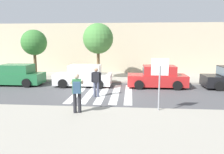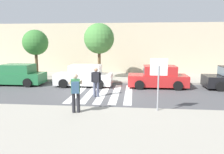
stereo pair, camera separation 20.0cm
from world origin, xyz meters
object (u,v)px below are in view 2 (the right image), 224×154
(photographer_with_backpack, at_px, (76,90))
(parked_car_white, at_px, (84,76))
(parked_car_green, at_px, (17,75))
(street_tree_west, at_px, (35,43))
(stop_sign, at_px, (159,73))
(street_tree_center, at_px, (99,39))
(parked_car_red, at_px, (158,77))
(pedestrian_crossing, at_px, (96,80))

(photographer_with_backpack, relative_size, parked_car_white, 0.42)
(parked_car_green, relative_size, street_tree_west, 1.01)
(stop_sign, height_order, street_tree_center, street_tree_center)
(street_tree_west, bearing_deg, parked_car_red, -12.72)
(photographer_with_backpack, distance_m, parked_car_red, 7.72)
(parked_car_green, bearing_deg, parked_car_white, 0.00)
(pedestrian_crossing, bearing_deg, parked_car_red, 38.56)
(parked_car_red, height_order, street_tree_center, street_tree_center)
(parked_car_green, relative_size, parked_car_red, 1.00)
(stop_sign, distance_m, street_tree_center, 9.28)
(photographer_with_backpack, bearing_deg, parked_car_red, 57.16)
(pedestrian_crossing, height_order, street_tree_west, street_tree_west)
(parked_car_green, bearing_deg, street_tree_west, 76.25)
(stop_sign, xyz_separation_m, pedestrian_crossing, (-3.26, 2.69, -0.87))
(photographer_with_backpack, xyz_separation_m, street_tree_center, (-0.39, 8.93, 2.28))
(photographer_with_backpack, height_order, street_tree_center, street_tree_center)
(photographer_with_backpack, bearing_deg, pedestrian_crossing, 84.92)
(photographer_with_backpack, height_order, pedestrian_crossing, photographer_with_backpack)
(parked_car_white, height_order, street_tree_center, street_tree_center)
(photographer_with_backpack, xyz_separation_m, parked_car_red, (4.18, 6.47, -0.44))
(photographer_with_backpack, distance_m, pedestrian_crossing, 3.40)
(stop_sign, bearing_deg, photographer_with_backpack, -169.05)
(pedestrian_crossing, xyz_separation_m, parked_car_white, (-1.41, 3.09, -0.25))
(pedestrian_crossing, distance_m, street_tree_west, 8.33)
(parked_car_green, xyz_separation_m, parked_car_red, (10.45, 0.00, 0.00))
(pedestrian_crossing, xyz_separation_m, street_tree_center, (-0.69, 5.54, 2.47))
(pedestrian_crossing, distance_m, parked_car_white, 3.41)
(parked_car_green, distance_m, parked_car_white, 5.16)
(parked_car_white, xyz_separation_m, street_tree_west, (-4.61, 2.24, 2.40))
(parked_car_green, bearing_deg, pedestrian_crossing, -25.19)
(parked_car_white, height_order, parked_car_red, same)
(parked_car_green, bearing_deg, parked_car_red, 0.00)
(stop_sign, relative_size, pedestrian_crossing, 1.36)
(photographer_with_backpack, distance_m, parked_car_white, 6.58)
(parked_car_white, bearing_deg, street_tree_west, 154.13)
(parked_car_red, bearing_deg, photographer_with_backpack, -122.84)
(parked_car_red, bearing_deg, street_tree_center, 151.78)
(parked_car_green, xyz_separation_m, street_tree_center, (5.88, 2.45, 2.72))
(pedestrian_crossing, xyz_separation_m, parked_car_green, (-6.57, 3.09, -0.25))
(street_tree_west, relative_size, street_tree_center, 0.89)
(stop_sign, relative_size, street_tree_center, 0.51)
(photographer_with_backpack, xyz_separation_m, street_tree_west, (-5.72, 8.71, 1.96))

